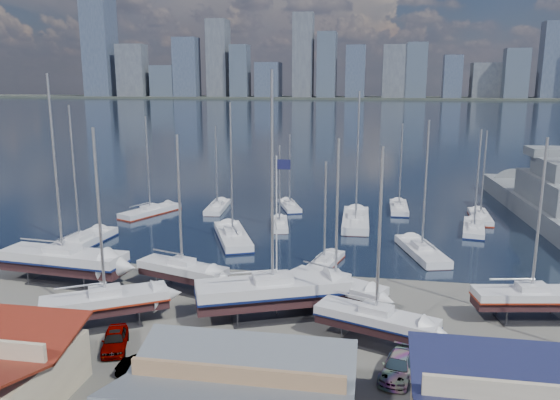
% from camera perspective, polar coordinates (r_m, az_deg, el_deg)
% --- Properties ---
extents(ground, '(1400.00, 1400.00, 0.00)m').
position_cam_1_polar(ground, '(46.27, 0.47, -11.87)').
color(ground, '#605E59').
rests_on(ground, ground).
extents(water, '(1400.00, 600.00, 0.40)m').
position_cam_1_polar(water, '(352.25, 8.75, 9.05)').
color(water, '#172636').
rests_on(water, ground).
extents(far_shore, '(1400.00, 80.00, 2.20)m').
position_cam_1_polar(far_shore, '(611.96, 9.28, 10.47)').
color(far_shore, '#2D332D').
rests_on(far_shore, ground).
extents(skyline, '(639.14, 43.80, 107.69)m').
position_cam_1_polar(skyline, '(605.93, 8.64, 14.07)').
color(skyline, '#475166').
rests_on(skyline, far_shore).
extents(shed_grey, '(12.60, 8.40, 4.17)m').
position_cam_1_polar(shed_grey, '(31.41, -4.56, -20.06)').
color(shed_grey, '#8C6B4C').
rests_on(shed_grey, ground).
extents(sailboat_cradle_0, '(12.62, 4.63, 19.65)m').
position_cam_1_polar(sailboat_cradle_0, '(56.24, -21.69, -5.86)').
color(sailboat_cradle_0, '#2D2D33').
rests_on(sailboat_cradle_0, ground).
extents(sailboat_cradle_1, '(9.68, 7.31, 15.66)m').
position_cam_1_polar(sailboat_cradle_1, '(45.53, -17.77, -10.10)').
color(sailboat_cradle_1, '#2D2D33').
rests_on(sailboat_cradle_1, ground).
extents(sailboat_cradle_2, '(9.09, 5.09, 14.43)m').
position_cam_1_polar(sailboat_cradle_2, '(51.24, -10.17, -7.22)').
color(sailboat_cradle_2, '#2D2D33').
rests_on(sailboat_cradle_2, ground).
extents(sailboat_cradle_3, '(12.85, 7.95, 19.82)m').
position_cam_1_polar(sailboat_cradle_3, '(44.88, -0.78, -9.51)').
color(sailboat_cradle_3, '#2D2D33').
rests_on(sailboat_cradle_3, ground).
extents(sailboat_cradle_4, '(8.91, 6.38, 14.50)m').
position_cam_1_polar(sailboat_cradle_4, '(46.93, 5.81, -8.93)').
color(sailboat_cradle_4, '#2D2D33').
rests_on(sailboat_cradle_4, ground).
extents(sailboat_cradle_5, '(9.30, 5.54, 14.65)m').
position_cam_1_polar(sailboat_cradle_5, '(41.08, 10.00, -12.25)').
color(sailboat_cradle_5, '#2D2D33').
rests_on(sailboat_cradle_5, ground).
extents(sailboat_cradle_6, '(9.42, 4.08, 14.83)m').
position_cam_1_polar(sailboat_cradle_6, '(48.75, 24.75, -9.21)').
color(sailboat_cradle_6, '#2D2D33').
rests_on(sailboat_cradle_6, ground).
extents(sailboat_moored_0, '(4.24, 11.71, 17.15)m').
position_cam_1_polar(sailboat_moored_0, '(67.99, -20.16, -4.38)').
color(sailboat_moored_0, black).
rests_on(sailboat_moored_0, water).
extents(sailboat_moored_1, '(6.70, 10.18, 14.85)m').
position_cam_1_polar(sailboat_moored_1, '(81.44, -13.39, -1.27)').
color(sailboat_moored_1, black).
rests_on(sailboat_moored_1, water).
extents(sailboat_moored_2, '(3.15, 8.93, 13.23)m').
position_cam_1_polar(sailboat_moored_2, '(82.48, -6.55, -0.83)').
color(sailboat_moored_2, black).
rests_on(sailboat_moored_2, water).
extents(sailboat_moored_3, '(7.50, 11.96, 17.36)m').
position_cam_1_polar(sailboat_moored_3, '(66.46, -4.96, -4.03)').
color(sailboat_moored_3, black).
rests_on(sailboat_moored_3, water).
extents(sailboat_moored_4, '(3.50, 7.81, 11.40)m').
position_cam_1_polar(sailboat_moored_4, '(72.43, -0.04, -2.59)').
color(sailboat_moored_4, black).
rests_on(sailboat_moored_4, water).
extents(sailboat_moored_5, '(4.78, 8.15, 11.77)m').
position_cam_1_polar(sailboat_moored_5, '(82.89, 1.01, -0.69)').
color(sailboat_moored_5, black).
rests_on(sailboat_moored_5, water).
extents(sailboat_moored_6, '(4.00, 8.04, 11.58)m').
position_cam_1_polar(sailboat_moored_6, '(57.52, 4.64, -6.64)').
color(sailboat_moored_6, black).
rests_on(sailboat_moored_6, water).
extents(sailboat_moored_7, '(3.71, 12.36, 18.55)m').
position_cam_1_polar(sailboat_moored_7, '(74.38, 7.91, -2.32)').
color(sailboat_moored_7, black).
rests_on(sailboat_moored_7, water).
extents(sailboat_moored_8, '(2.55, 9.10, 13.60)m').
position_cam_1_polar(sailboat_moored_8, '(83.43, 12.31, -0.90)').
color(sailboat_moored_8, black).
rests_on(sailboat_moored_8, water).
extents(sailboat_moored_9, '(5.64, 10.77, 15.67)m').
position_cam_1_polar(sailboat_moored_9, '(62.87, 14.58, -5.34)').
color(sailboat_moored_9, black).
rests_on(sailboat_moored_9, water).
extents(sailboat_moored_10, '(4.07, 9.48, 13.72)m').
position_cam_1_polar(sailboat_moored_10, '(74.72, 19.59, -2.87)').
color(sailboat_moored_10, black).
rests_on(sailboat_moored_10, water).
extents(sailboat_moored_11, '(2.80, 8.82, 13.04)m').
position_cam_1_polar(sailboat_moored_11, '(81.08, 20.18, -1.76)').
color(sailboat_moored_11, black).
rests_on(sailboat_moored_11, water).
extents(naval_ship_east, '(10.26, 49.18, 18.40)m').
position_cam_1_polar(naval_ship_east, '(83.15, 26.85, -1.04)').
color(naval_ship_east, slate).
rests_on(naval_ship_east, water).
extents(car_a, '(3.04, 4.57, 1.44)m').
position_cam_1_polar(car_a, '(42.29, -16.86, -13.79)').
color(car_a, gray).
rests_on(car_a, ground).
extents(car_b, '(4.04, 1.61, 1.31)m').
position_cam_1_polar(car_b, '(38.19, -13.64, -16.69)').
color(car_b, gray).
rests_on(car_b, ground).
extents(car_c, '(3.64, 5.04, 1.28)m').
position_cam_1_polar(car_c, '(37.09, 5.20, -17.33)').
color(car_c, gray).
rests_on(car_c, ground).
extents(car_d, '(3.07, 5.10, 1.38)m').
position_cam_1_polar(car_d, '(38.11, 12.28, -16.62)').
color(car_d, gray).
rests_on(car_d, ground).
extents(flagpole, '(1.17, 0.12, 13.29)m').
position_cam_1_polar(flagpole, '(43.52, -0.25, -2.62)').
color(flagpole, white).
rests_on(flagpole, ground).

